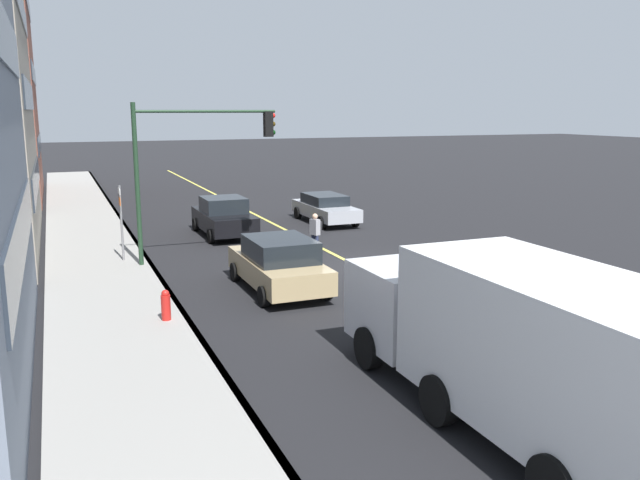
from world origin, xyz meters
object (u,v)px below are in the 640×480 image
car_silver (325,208)px  truck_white (517,340)px  pedestrian_with_backpack (315,231)px  fire_hydrant (166,308)px  street_sign_post (121,218)px  car_tan (279,264)px  car_black (224,217)px  traffic_light_mast (194,153)px

car_silver → truck_white: (-20.51, 5.07, 0.84)m
pedestrian_with_backpack → fire_hydrant: bearing=133.2°
street_sign_post → truck_white: bearing=-161.7°
car_tan → car_silver: car_tan is taller
street_sign_post → car_tan: bearing=-143.0°
car_black → fire_hydrant: size_ratio=4.92×
car_black → pedestrian_with_backpack: car_black is taller
car_black → car_tan: size_ratio=1.00×
street_sign_post → fire_hydrant: size_ratio=3.00×
traffic_light_mast → fire_hydrant: 7.64m
pedestrian_with_backpack → street_sign_post: street_sign_post is taller
car_silver → pedestrian_with_backpack: 7.34m
car_tan → fire_hydrant: (-2.05, 3.73, -0.37)m
car_silver → street_sign_post: 11.45m
traffic_light_mast → car_tan: bearing=-160.2°
car_tan → car_silver: size_ratio=0.96×
car_black → car_silver: bearing=-75.3°
pedestrian_with_backpack → traffic_light_mast: 5.37m
car_black → traffic_light_mast: (-4.92, 2.20, 3.11)m
car_tan → truck_white: size_ratio=0.56×
car_silver → fire_hydrant: (-12.79, 9.76, -0.26)m
pedestrian_with_backpack → street_sign_post: bearing=79.9°
car_tan → fire_hydrant: bearing=118.8°
truck_white → traffic_light_mast: bearing=10.2°
street_sign_post → fire_hydrant: 7.50m
street_sign_post → fire_hydrant: (-7.40, -0.30, -1.20)m
fire_hydrant → traffic_light_mast: bearing=-18.4°
traffic_light_mast → street_sign_post: (0.95, 2.45, -2.28)m
traffic_light_mast → street_sign_post: traffic_light_mast is taller
car_silver → street_sign_post: size_ratio=1.70×
car_black → fire_hydrant: bearing=159.1°
fire_hydrant → car_tan: bearing=-61.2°
street_sign_post → pedestrian_with_backpack: bearing=-100.1°
car_silver → fire_hydrant: bearing=142.7°
truck_white → car_silver: bearing=-13.9°
street_sign_post → fire_hydrant: bearing=-177.6°
car_tan → car_silver: (10.74, -6.02, -0.11)m
car_tan → traffic_light_mast: 5.61m
car_tan → pedestrian_with_backpack: car_tan is taller
car_silver → pedestrian_with_backpack: bearing=154.3°
car_tan → fire_hydrant: 4.28m
car_tan → car_silver: bearing=-29.3°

